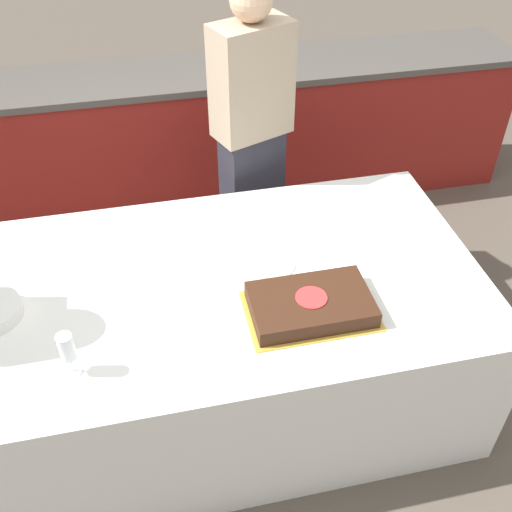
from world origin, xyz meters
TOP-DOWN VIEW (x-y plane):
  - ground_plane at (0.00, 0.00)m, footprint 14.00×14.00m
  - back_counter at (0.00, 1.67)m, footprint 4.40×0.58m
  - dining_table at (0.00, 0.00)m, footprint 2.18×1.20m
  - cake at (0.32, -0.25)m, footprint 0.50×0.32m
  - wine_glass at (-0.57, -0.35)m, footprint 0.06×0.06m
  - side_plate_near_cake at (0.24, 0.04)m, footprint 0.18×0.18m
  - person_cutting_cake at (0.32, 0.82)m, footprint 0.42×0.32m

SIDE VIEW (x-z plane):
  - ground_plane at x=0.00m, z-range 0.00..0.00m
  - dining_table at x=0.00m, z-range 0.00..0.75m
  - back_counter at x=0.00m, z-range 0.00..0.92m
  - side_plate_near_cake at x=0.24m, z-range 0.75..0.75m
  - cake at x=0.32m, z-range 0.74..0.82m
  - person_cutting_cake at x=0.32m, z-range 0.03..1.70m
  - wine_glass at x=-0.57m, z-range 0.78..0.96m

